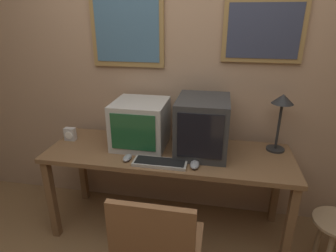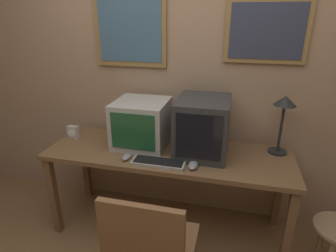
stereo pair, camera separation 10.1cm
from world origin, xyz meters
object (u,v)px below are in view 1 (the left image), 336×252
at_px(keyboard_main, 160,163).
at_px(mouse_near_keyboard, 195,164).
at_px(mouse_far_corner, 127,158).
at_px(side_stool, 336,233).
at_px(monitor_left, 141,124).
at_px(monitor_right, 202,126).
at_px(desk_lamp, 282,108).
at_px(desk_clock, 70,134).

xyz_separation_m(keyboard_main, mouse_near_keyboard, (0.25, 0.01, 0.01)).
relative_size(mouse_near_keyboard, mouse_far_corner, 1.12).
xyz_separation_m(mouse_far_corner, side_stool, (1.48, -0.01, -0.43)).
height_order(monitor_left, monitor_right, monitor_right).
bearing_deg(keyboard_main, mouse_near_keyboard, 1.50).
bearing_deg(mouse_far_corner, mouse_near_keyboard, -1.28).
bearing_deg(desk_lamp, mouse_far_corner, -161.07).
distance_m(monitor_left, desk_clock, 0.63).
bearing_deg(mouse_far_corner, desk_lamp, 18.93).
xyz_separation_m(monitor_left, mouse_far_corner, (-0.03, -0.27, -0.17)).
distance_m(desk_lamp, side_stool, 0.94).
bearing_deg(desk_clock, monitor_left, 2.57).
xyz_separation_m(monitor_right, desk_clock, (-1.10, 0.00, -0.16)).
bearing_deg(mouse_near_keyboard, desk_lamp, 32.91).
bearing_deg(desk_clock, desk_lamp, 4.36).
xyz_separation_m(keyboard_main, desk_clock, (-0.83, 0.26, 0.04)).
relative_size(keyboard_main, desk_lamp, 0.85).
bearing_deg(mouse_near_keyboard, desk_clock, 166.60).
bearing_deg(monitor_left, desk_lamp, 5.39).
bearing_deg(side_stool, desk_lamp, 135.59).
relative_size(desk_clock, side_stool, 0.25).
bearing_deg(desk_lamp, side_stool, -44.41).
height_order(monitor_right, mouse_near_keyboard, monitor_right).
height_order(keyboard_main, mouse_far_corner, mouse_far_corner).
distance_m(monitor_right, side_stool, 1.18).
bearing_deg(monitor_left, monitor_right, -3.45).
bearing_deg(keyboard_main, desk_lamp, 24.96).
height_order(desk_clock, desk_lamp, desk_lamp).
xyz_separation_m(mouse_far_corner, desk_lamp, (1.09, 0.37, 0.33)).
bearing_deg(side_stool, monitor_left, 168.80).
relative_size(monitor_right, mouse_near_keyboard, 3.82).
bearing_deg(desk_lamp, mouse_near_keyboard, -147.09).
bearing_deg(monitor_right, desk_clock, 179.89).
height_order(keyboard_main, desk_clock, desk_clock).
relative_size(monitor_right, keyboard_main, 1.19).
distance_m(monitor_right, mouse_near_keyboard, 0.32).
relative_size(monitor_right, desk_clock, 4.26).
distance_m(monitor_left, monitor_right, 0.49).
distance_m(monitor_right, keyboard_main, 0.43).
relative_size(mouse_near_keyboard, desk_clock, 1.12).
bearing_deg(monitor_right, side_stool, -15.00).
xyz_separation_m(monitor_right, side_stool, (0.96, -0.26, -0.62)).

